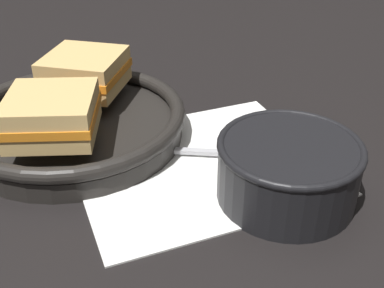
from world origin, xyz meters
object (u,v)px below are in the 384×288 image
skillet (73,123)px  sandwich_near_left (85,72)px  soup_bowl (288,167)px  sandwich_near_right (52,115)px  spoon (229,153)px

skillet → sandwich_near_left: bearing=57.6°
soup_bowl → sandwich_near_left: 0.30m
skillet → sandwich_near_right: (-0.03, -0.05, 0.04)m
soup_bowl → sandwich_near_right: sandwich_near_right is taller
spoon → sandwich_near_right: 0.20m
sandwich_near_right → skillet: bearing=61.8°
spoon → sandwich_near_left: sandwich_near_left is taller
skillet → sandwich_near_right: size_ratio=2.83×
sandwich_near_left → sandwich_near_right: (-0.06, -0.10, 0.00)m
spoon → soup_bowl: bearing=-47.7°
sandwich_near_left → sandwich_near_right: bearing=-120.3°
spoon → sandwich_near_left: bearing=155.2°
spoon → skillet: bearing=171.3°
skillet → soup_bowl: bearing=-49.7°
spoon → sandwich_near_left: (-0.12, 0.17, 0.06)m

